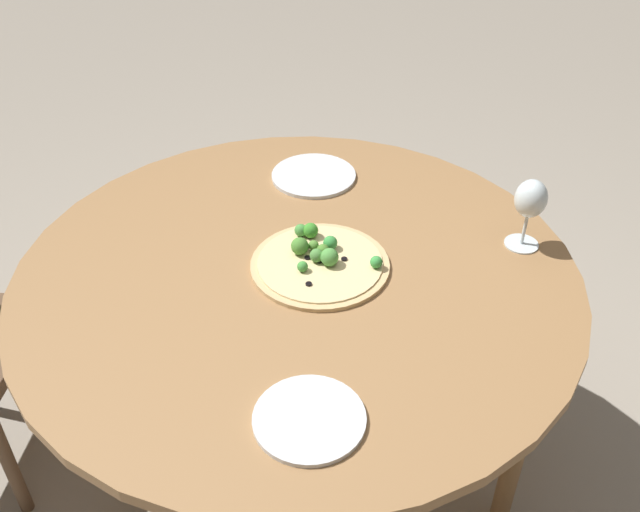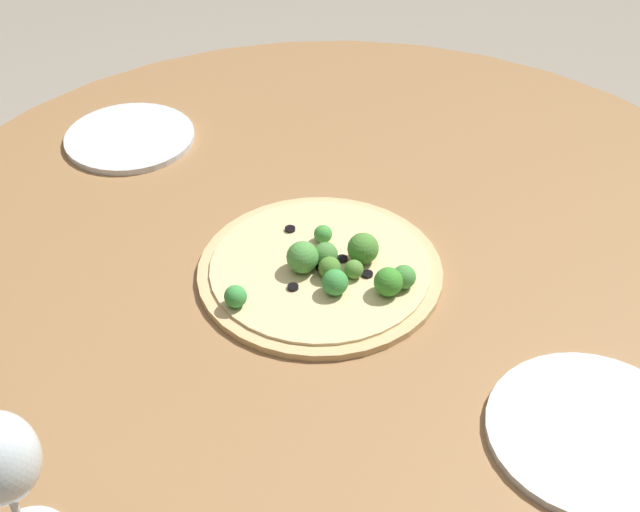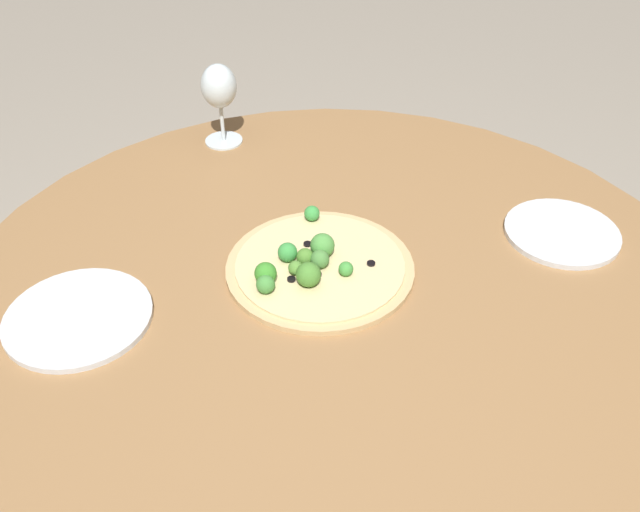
{
  "view_description": "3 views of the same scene",
  "coord_description": "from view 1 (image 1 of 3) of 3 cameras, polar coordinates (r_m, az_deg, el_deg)",
  "views": [
    {
      "loc": [
        1.1,
        -0.6,
        1.76
      ],
      "look_at": [
        0.02,
        0.05,
        0.8
      ],
      "focal_mm": 40.0,
      "sensor_mm": 36.0,
      "label": 1
    },
    {
      "loc": [
        -0.2,
        0.9,
        1.51
      ],
      "look_at": [
        0.02,
        0.05,
        0.8
      ],
      "focal_mm": 50.0,
      "sensor_mm": 36.0,
      "label": 2
    },
    {
      "loc": [
        -0.65,
        -0.59,
        1.52
      ],
      "look_at": [
        0.02,
        0.05,
        0.8
      ],
      "focal_mm": 40.0,
      "sensor_mm": 36.0,
      "label": 3
    }
  ],
  "objects": [
    {
      "name": "ground_plane",
      "position": [
        2.16,
        -1.43,
        -17.21
      ],
      "size": [
        12.0,
        12.0,
        0.0
      ],
      "primitive_type": "plane",
      "color": "gray"
    },
    {
      "name": "plate_near",
      "position": [
        1.29,
        -0.86,
        -12.89
      ],
      "size": [
        0.2,
        0.2,
        0.01
      ],
      "color": "silver",
      "rests_on": "dining_table"
    },
    {
      "name": "wine_glass",
      "position": [
        1.67,
        16.48,
        4.23
      ],
      "size": [
        0.08,
        0.08,
        0.17
      ],
      "color": "silver",
      "rests_on": "dining_table"
    },
    {
      "name": "plate_far",
      "position": [
        1.93,
        -0.51,
        6.45
      ],
      "size": [
        0.23,
        0.23,
        0.01
      ],
      "color": "silver",
      "rests_on": "dining_table"
    },
    {
      "name": "dining_table",
      "position": [
        1.64,
        -1.8,
        -2.94
      ],
      "size": [
        1.27,
        1.27,
        0.77
      ],
      "color": "olive",
      "rests_on": "ground_plane"
    },
    {
      "name": "pizza",
      "position": [
        1.61,
        -0.02,
        -0.37
      ],
      "size": [
        0.31,
        0.31,
        0.06
      ],
      "color": "tan",
      "rests_on": "dining_table"
    }
  ]
}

